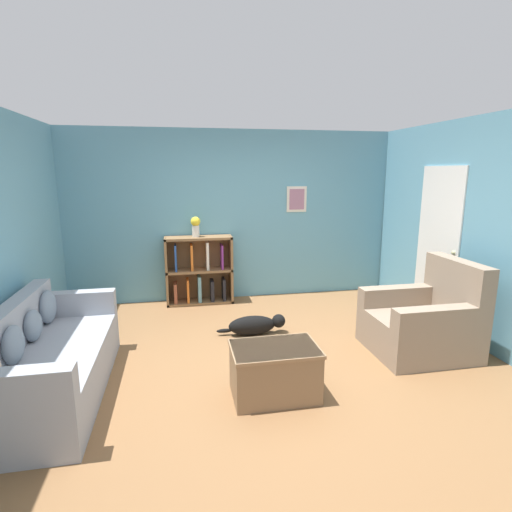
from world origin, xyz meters
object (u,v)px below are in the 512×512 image
(recliner_chair, at_px, (425,322))
(vase, at_px, (196,225))
(dog, at_px, (255,325))
(couch, at_px, (47,362))
(bookshelf, at_px, (199,272))
(coffee_table, at_px, (275,370))

(recliner_chair, distance_m, vase, 3.35)
(dog, height_order, vase, vase)
(recliner_chair, bearing_deg, vase, 137.89)
(couch, relative_size, dog, 2.28)
(bookshelf, bearing_deg, vase, -147.59)
(vase, bearing_deg, bookshelf, 32.41)
(recliner_chair, relative_size, coffee_table, 1.35)
(couch, height_order, coffee_table, couch)
(vase, bearing_deg, couch, -121.62)
(couch, relative_size, vase, 6.54)
(recliner_chair, height_order, coffee_table, recliner_chair)
(couch, xyz_separation_m, dog, (2.08, 0.98, -0.20))
(couch, bearing_deg, recliner_chair, 2.62)
(recliner_chair, xyz_separation_m, vase, (-2.40, 2.17, 0.85))
(vase, bearing_deg, dog, -64.88)
(bookshelf, relative_size, dog, 1.20)
(couch, distance_m, vase, 2.89)
(recliner_chair, relative_size, dog, 1.21)
(couch, xyz_separation_m, recliner_chair, (3.85, 0.18, 0.03))
(couch, bearing_deg, bookshelf, 57.99)
(bookshelf, distance_m, recliner_chair, 3.23)
(recliner_chair, distance_m, dog, 1.95)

